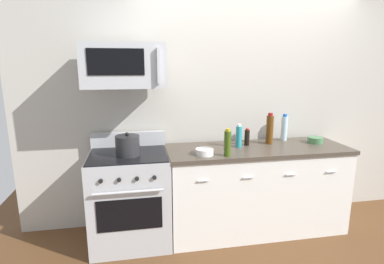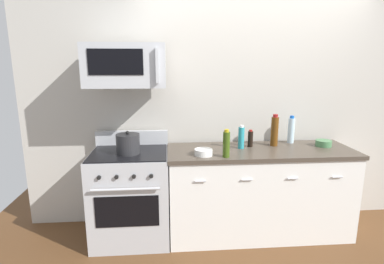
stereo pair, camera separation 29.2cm
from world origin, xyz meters
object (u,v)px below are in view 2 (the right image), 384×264
Objects in this scene: bottle_dish_soap at (241,137)px; bowl_green_glaze at (324,143)px; bottle_water_clear at (291,130)px; stockpot at (128,144)px; bottle_wine_amber at (275,131)px; bottle_soy_sauce_dark at (250,139)px; range_oven at (131,195)px; bottle_olive_oil at (226,144)px; bowl_white_ceramic at (203,152)px; microwave at (126,66)px.

bottle_dish_soap is 0.89m from bowl_green_glaze.
bottle_water_clear is at bearing 16.74° from bottle_dish_soap.
bottle_dish_soap is 1.08× the size of stockpot.
bottle_wine_amber is 0.27m from bottle_soy_sauce_dark.
bottle_olive_oil reaches higher than range_oven.
bottle_dish_soap is at bearing 26.94° from bowl_white_ceramic.
range_oven is at bearing -178.35° from bowl_green_glaze.
stockpot is at bearing -90.00° from range_oven.
bottle_olive_oil is 0.93m from bottle_water_clear.
bottle_olive_oil is at bearing -126.52° from bottle_dish_soap.
microwave is 1.45m from bottle_soy_sauce_dark.
stockpot reaches higher than bowl_white_ceramic.
bottle_dish_soap reaches higher than stockpot.
bottle_wine_amber is at bearing 19.87° from bowl_white_ceramic.
bottle_dish_soap is at bearing 53.48° from bottle_olive_oil.
range_oven is 1.44× the size of microwave.
bottle_water_clear reaches higher than bowl_white_ceramic.
bottle_dish_soap is (1.13, 0.04, 0.57)m from range_oven.
bowl_green_glaze is (1.09, 0.29, -0.09)m from bottle_olive_oil.
bottle_olive_oil is at bearing -148.50° from bottle_wine_amber.
microwave is at bearing -174.06° from bottle_water_clear.
range_oven is at bearing -177.72° from bottle_dish_soap.
bowl_green_glaze is (0.77, -0.04, -0.05)m from bottle_soy_sauce_dark.
microwave reaches higher than bottle_water_clear.
bottle_dish_soap is (1.13, 0.00, -0.72)m from microwave.
bottle_olive_oil is 0.35m from bottle_dish_soap.
bottle_olive_oil is at bearing -17.03° from microwave.
bottle_soy_sauce_dark is at bearing 27.17° from bottle_dish_soap.
microwave is 2.49× the size of bottle_water_clear.
stockpot is at bearing 171.21° from bowl_white_ceramic.
bottle_soy_sauce_dark is (-0.26, -0.02, -0.07)m from bottle_wine_amber.
bowl_white_ceramic is (-1.30, -0.22, -0.00)m from bowl_green_glaze.
microwave is at bearing 89.71° from range_oven.
stockpot is at bearing -172.85° from bottle_soy_sauce_dark.
bottle_wine_amber is 1.49× the size of stockpot.
microwave reaches higher than stockpot.
bottle_olive_oil is 1.08× the size of bottle_dish_soap.
bottle_soy_sauce_dark is 0.59m from bowl_white_ceramic.
bottle_soy_sauce_dark is at bearing 46.63° from bottle_olive_oil.
stockpot is (-1.13, -0.10, -0.02)m from bottle_dish_soap.
bottle_soy_sauce_dark is 1.10× the size of bowl_green_glaze.
microwave is at bearing 163.74° from bowl_white_ceramic.
bottle_olive_oil is (0.92, -0.28, -0.71)m from microwave.
stockpot reaches higher than bottle_soy_sauce_dark.
range_oven is 6.21× the size of bowl_white_ceramic.
bottle_wine_amber is (0.37, 0.07, 0.04)m from bottle_dish_soap.
bottle_wine_amber is at bearing -154.84° from bottle_water_clear.
microwave is 0.74m from stockpot.
bottle_water_clear is at bearing 21.08° from bowl_white_ceramic.
bottle_olive_oil reaches higher than stockpot.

